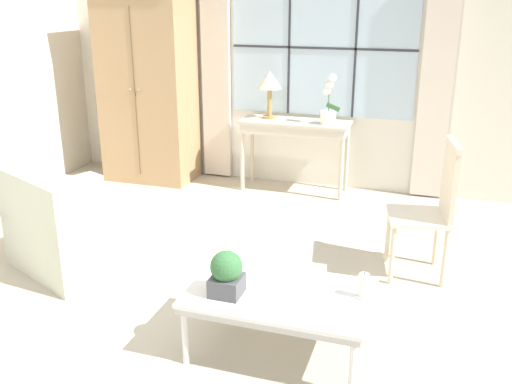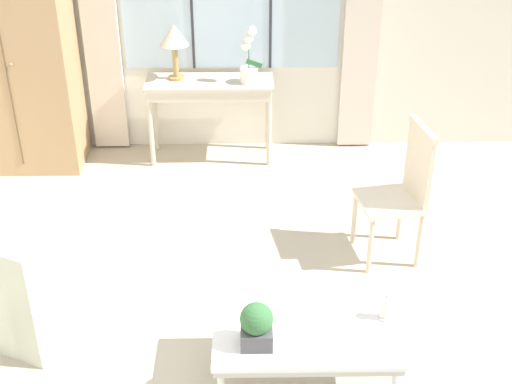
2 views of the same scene
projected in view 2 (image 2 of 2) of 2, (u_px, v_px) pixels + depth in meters
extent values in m
plane|color=#B2A893|center=(228.00, 351.00, 4.60)|extent=(14.00, 14.00, 0.00)
cube|color=silver|center=(231.00, 5.00, 6.51)|extent=(7.20, 0.06, 2.80)
cube|color=beige|center=(100.00, 27.00, 6.51)|extent=(0.33, 0.06, 2.40)
cube|color=beige|center=(362.00, 26.00, 6.54)|extent=(0.33, 0.06, 2.40)
cube|color=tan|center=(15.00, 52.00, 6.31)|extent=(1.00, 0.60, 2.18)
cube|color=brown|center=(6.00, 69.00, 6.07)|extent=(0.01, 0.01, 1.83)
sphere|color=#997F4C|center=(11.00, 65.00, 6.04)|extent=(0.03, 0.03, 0.03)
cube|color=beige|center=(209.00, 82.00, 6.56)|extent=(1.18, 0.43, 0.03)
cube|color=beige|center=(210.00, 89.00, 6.59)|extent=(1.13, 0.41, 0.10)
cylinder|color=beige|center=(151.00, 129.00, 6.60)|extent=(0.04, 0.04, 0.75)
cylinder|color=beige|center=(269.00, 128.00, 6.61)|extent=(0.04, 0.04, 0.75)
cylinder|color=beige|center=(155.00, 114.00, 6.90)|extent=(0.04, 0.04, 0.75)
cylinder|color=beige|center=(268.00, 113.00, 6.91)|extent=(0.04, 0.04, 0.75)
cylinder|color=#9E7F47|center=(176.00, 77.00, 6.59)|extent=(0.15, 0.15, 0.02)
cylinder|color=#9E7F47|center=(175.00, 61.00, 6.50)|extent=(0.05, 0.05, 0.30)
cone|color=beige|center=(174.00, 35.00, 6.38)|extent=(0.27, 0.27, 0.18)
cylinder|color=white|center=(249.00, 75.00, 6.47)|extent=(0.16, 0.16, 0.14)
cylinder|color=#336638|center=(249.00, 48.00, 6.34)|extent=(0.01, 0.01, 0.37)
cube|color=#336638|center=(254.00, 63.00, 6.42)|extent=(0.15, 0.02, 0.09)
sphere|color=white|center=(246.00, 46.00, 6.34)|extent=(0.09, 0.09, 0.09)
sphere|color=white|center=(249.00, 38.00, 6.31)|extent=(0.09, 0.09, 0.09)
sphere|color=white|center=(252.00, 31.00, 6.28)|extent=(0.09, 0.09, 0.09)
cube|color=beige|center=(23.00, 285.00, 4.82)|extent=(1.18, 1.14, 0.45)
cube|color=beige|center=(65.00, 290.00, 4.66)|extent=(0.53, 0.85, 0.59)
cube|color=beige|center=(389.00, 201.00, 5.28)|extent=(0.51, 0.51, 0.03)
cube|color=beige|center=(419.00, 166.00, 5.17)|extent=(0.11, 0.40, 0.53)
cube|color=beige|center=(423.00, 130.00, 5.03)|extent=(0.12, 0.43, 0.05)
cylinder|color=beige|center=(370.00, 246.00, 5.21)|extent=(0.04, 0.04, 0.46)
cylinder|color=beige|center=(354.00, 219.00, 5.53)|extent=(0.04, 0.04, 0.46)
cylinder|color=beige|center=(419.00, 240.00, 5.27)|extent=(0.04, 0.04, 0.46)
cylinder|color=beige|center=(401.00, 214.00, 5.60)|extent=(0.04, 0.04, 0.46)
cube|color=silver|center=(305.00, 330.00, 4.17)|extent=(1.08, 0.67, 0.03)
cube|color=beige|center=(305.00, 334.00, 4.19)|extent=(1.06, 0.66, 0.04)
cylinder|color=silver|center=(224.00, 325.00, 4.52)|extent=(0.04, 0.04, 0.39)
cylinder|color=silver|center=(378.00, 324.00, 4.53)|extent=(0.04, 0.04, 0.39)
cube|color=#4C4C51|center=(257.00, 335.00, 4.03)|extent=(0.18, 0.18, 0.11)
sphere|color=#336638|center=(257.00, 319.00, 3.97)|extent=(0.19, 0.19, 0.19)
cylinder|color=silver|center=(384.00, 317.00, 4.24)|extent=(0.08, 0.08, 0.01)
cylinder|color=silver|center=(385.00, 307.00, 4.21)|extent=(0.06, 0.06, 0.14)
cylinder|color=black|center=(387.00, 297.00, 4.17)|extent=(0.00, 0.00, 0.01)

